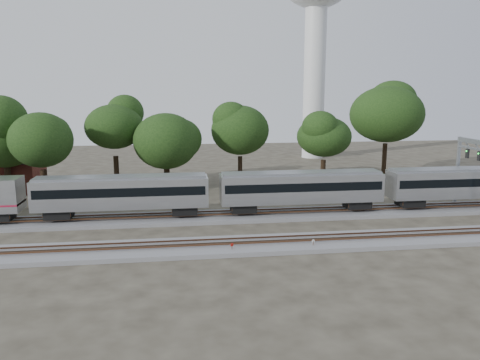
# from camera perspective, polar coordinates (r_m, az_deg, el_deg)

# --- Properties ---
(ground) EXTENTS (160.00, 160.00, 0.00)m
(ground) POSITION_cam_1_polar(r_m,az_deg,el_deg) (45.92, -3.87, -6.76)
(ground) COLOR #383328
(ground) RESTS_ON ground
(track_far) EXTENTS (160.00, 5.00, 0.73)m
(track_far) POSITION_cam_1_polar(r_m,az_deg,el_deg) (51.61, -4.32, -4.55)
(track_far) COLOR slate
(track_far) RESTS_ON ground
(track_near) EXTENTS (160.00, 5.00, 0.73)m
(track_near) POSITION_cam_1_polar(r_m,az_deg,el_deg) (42.07, -3.50, -8.13)
(track_near) COLOR slate
(track_near) RESTS_ON ground
(train) EXTENTS (113.78, 3.25, 4.80)m
(train) POSITION_cam_1_polar(r_m,az_deg,el_deg) (55.99, 17.35, -0.53)
(train) COLOR #B8BBC0
(train) RESTS_ON ground
(switch_stand_red) EXTENTS (0.29, 0.15, 0.95)m
(switch_stand_red) POSITION_cam_1_polar(r_m,az_deg,el_deg) (40.75, -0.98, -8.15)
(switch_stand_red) COLOR #512D19
(switch_stand_red) RESTS_ON ground
(switch_stand_white) EXTENTS (0.29, 0.08, 0.93)m
(switch_stand_white) POSITION_cam_1_polar(r_m,az_deg,el_deg) (42.25, 8.92, -7.61)
(switch_stand_white) COLOR #512D19
(switch_stand_white) RESTS_ON ground
(switch_lever) EXTENTS (0.58, 0.48, 0.30)m
(switch_lever) POSITION_cam_1_polar(r_m,az_deg,el_deg) (41.73, 6.56, -8.43)
(switch_lever) COLOR #512D19
(switch_lever) RESTS_ON ground
(signal_gantry) EXTENTS (0.58, 6.85, 8.33)m
(signal_gantry) POSITION_cam_1_polar(r_m,az_deg,el_deg) (60.88, 26.71, 2.32)
(signal_gantry) COLOR gray
(signal_gantry) RESTS_ON ground
(brick_building) EXTENTS (10.88, 7.75, 5.18)m
(brick_building) POSITION_cam_1_polar(r_m,az_deg,el_deg) (73.35, -27.18, 0.80)
(brick_building) COLOR brown
(brick_building) RESTS_ON ground
(tree_1) EXTENTS (8.12, 8.12, 11.44)m
(tree_1) POSITION_cam_1_polar(r_m,az_deg,el_deg) (67.90, -26.80, 4.69)
(tree_1) COLOR black
(tree_1) RESTS_ON ground
(tree_2) EXTENTS (8.11, 8.11, 11.43)m
(tree_2) POSITION_cam_1_polar(r_m,az_deg,el_deg) (61.81, -23.10, 4.49)
(tree_2) COLOR black
(tree_2) RESTS_ON ground
(tree_3) EXTENTS (9.08, 9.08, 12.81)m
(tree_3) POSITION_cam_1_polar(r_m,az_deg,el_deg) (67.75, -15.08, 6.28)
(tree_3) COLOR black
(tree_3) RESTS_ON ground
(tree_4) EXTENTS (7.27, 7.27, 10.25)m
(tree_4) POSITION_cam_1_polar(r_m,az_deg,el_deg) (64.24, -9.01, 4.68)
(tree_4) COLOR black
(tree_4) RESTS_ON ground
(tree_5) EXTENTS (8.40, 8.40, 11.84)m
(tree_5) POSITION_cam_1_polar(r_m,az_deg,el_deg) (67.71, 0.01, 6.07)
(tree_5) COLOR black
(tree_5) RESTS_ON ground
(tree_6) EXTENTS (7.49, 7.49, 10.55)m
(tree_6) POSITION_cam_1_polar(r_m,az_deg,el_deg) (68.70, 10.21, 5.21)
(tree_6) COLOR black
(tree_6) RESTS_ON ground
(tree_7) EXTENTS (10.32, 10.32, 14.55)m
(tree_7) POSITION_cam_1_polar(r_m,az_deg,el_deg) (78.92, 17.47, 7.64)
(tree_7) COLOR black
(tree_7) RESTS_ON ground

